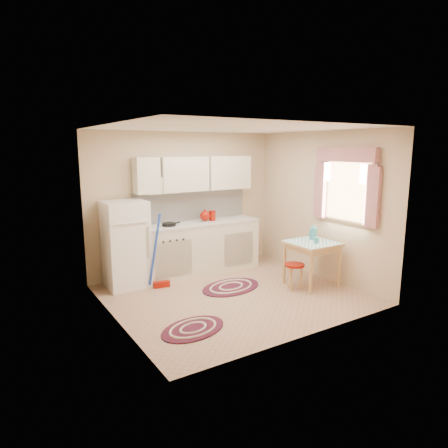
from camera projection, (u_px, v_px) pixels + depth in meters
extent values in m
plane|color=tan|center=(233.00, 295.00, 6.13)|extent=(3.60, 3.60, 0.00)
cube|color=silver|center=(234.00, 128.00, 5.65)|extent=(3.60, 3.20, 0.04)
cube|color=tan|center=(185.00, 202.00, 7.22)|extent=(3.60, 0.04, 2.50)
cube|color=tan|center=(311.00, 234.00, 4.56)|extent=(3.60, 0.04, 2.50)
cube|color=tan|center=(113.00, 227.00, 4.95)|extent=(0.04, 3.20, 2.50)
cube|color=tan|center=(321.00, 205.00, 6.83)|extent=(0.04, 3.20, 2.50)
cube|color=white|center=(191.00, 205.00, 7.28)|extent=(2.25, 0.03, 0.55)
cube|color=silver|center=(195.00, 174.00, 7.05)|extent=(2.25, 0.33, 0.60)
cube|color=white|center=(347.00, 191.00, 6.31)|extent=(0.04, 0.85, 0.95)
cube|color=white|center=(126.00, 244.00, 6.38)|extent=(0.65, 0.60, 1.40)
cube|color=silver|center=(198.00, 248.00, 7.18)|extent=(2.25, 0.60, 0.88)
cube|color=beige|center=(198.00, 223.00, 7.09)|extent=(2.27, 0.62, 0.04)
cylinder|color=black|center=(169.00, 225.00, 6.73)|extent=(0.29, 0.29, 0.05)
cylinder|color=#8D1005|center=(212.00, 216.00, 7.23)|extent=(0.14, 0.14, 0.16)
cube|color=tan|center=(311.00, 264.00, 6.50)|extent=(0.72, 0.72, 0.72)
cylinder|color=#8D1005|center=(294.00, 277.00, 6.32)|extent=(0.37, 0.37, 0.42)
cylinder|color=teal|center=(316.00, 241.00, 6.33)|extent=(0.10, 0.10, 0.10)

